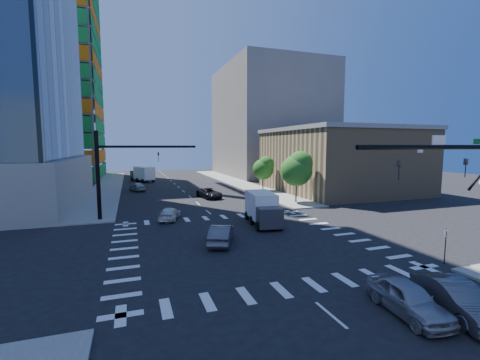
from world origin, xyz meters
name	(u,v)px	position (x,y,z in m)	size (l,w,h in m)	color
ground	(243,241)	(0.00, 0.00, 0.00)	(160.00, 160.00, 0.00)	black
road_markings	(243,241)	(0.00, 0.00, 0.01)	(20.00, 20.00, 0.01)	silver
sidewalk_ne	(236,182)	(12.50, 40.00, 0.07)	(5.00, 60.00, 0.15)	gray
sidewalk_nw	(108,187)	(-12.50, 40.00, 0.07)	(5.00, 60.00, 0.15)	gray
construction_building	(38,71)	(-27.41, 61.93, 24.61)	(25.16, 34.50, 70.60)	slate
commercial_building	(339,160)	(25.00, 22.00, 5.31)	(20.50, 22.50, 10.60)	#937A55
bg_building_ne	(270,122)	(27.00, 55.00, 14.00)	(24.00, 30.00, 28.00)	slate
signal_mast_nw	(114,167)	(-10.00, 11.50, 5.49)	(10.20, 0.40, 9.00)	black
tree_south	(298,168)	(12.63, 13.90, 4.69)	(4.16, 4.16, 6.82)	#382316
tree_north	(264,168)	(12.93, 25.90, 3.99)	(3.54, 3.52, 5.78)	#382316
no_parking_sign	(446,243)	(10.70, -9.00, 1.38)	(0.30, 0.06, 2.20)	black
car_nb_near	(408,298)	(3.34, -13.06, 0.74)	(1.76, 4.37, 1.49)	#9E9FA5
car_nb_right	(456,298)	(5.36, -13.80, 0.76)	(1.61, 4.60, 1.52)	#4E4E53
car_nb_far	(209,193)	(2.52, 21.86, 0.72)	(2.40, 5.21, 1.45)	black
car_sb_near	(170,214)	(-4.66, 9.56, 0.63)	(1.75, 4.31, 1.25)	silver
car_sb_mid	(137,187)	(-7.36, 33.02, 0.75)	(1.77, 4.39, 1.50)	#969A9D
car_sb_cross	(221,234)	(-1.81, -0.10, 0.75)	(1.59, 4.57, 1.51)	#515157
box_truck_near	(263,211)	(3.69, 4.47, 1.34)	(3.24, 6.05, 3.02)	black
box_truck_far	(142,175)	(-6.06, 47.78, 1.43)	(4.98, 6.71, 3.24)	black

